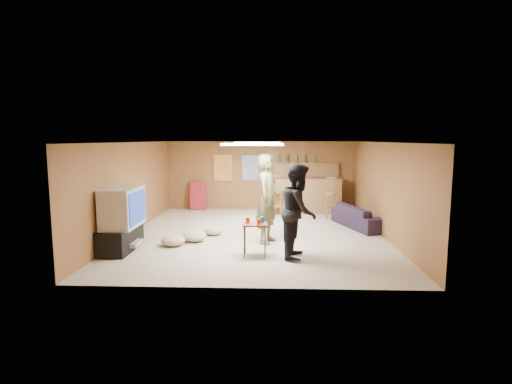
{
  "coord_description": "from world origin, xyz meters",
  "views": [
    {
      "loc": [
        0.37,
        -9.37,
        2.27
      ],
      "look_at": [
        0.0,
        0.2,
        1.0
      ],
      "focal_mm": 28.0,
      "sensor_mm": 36.0,
      "label": 1
    }
  ],
  "objects_px": {
    "tray_table": "(255,240)",
    "sofa": "(361,216)",
    "bar_counter": "(308,195)",
    "person_olive": "(268,199)",
    "tv_body": "(123,207)",
    "person_black": "(299,211)"
  },
  "relations": [
    {
      "from": "tray_table",
      "to": "sofa",
      "type": "bearing_deg",
      "value": 45.14
    },
    {
      "from": "sofa",
      "to": "tray_table",
      "type": "height_order",
      "value": "tray_table"
    },
    {
      "from": "bar_counter",
      "to": "sofa",
      "type": "xyz_separation_m",
      "value": [
        1.2,
        -2.05,
        -0.27
      ]
    },
    {
      "from": "person_black",
      "to": "tv_body",
      "type": "bearing_deg",
      "value": 95.54
    },
    {
      "from": "tv_body",
      "to": "person_olive",
      "type": "height_order",
      "value": "person_olive"
    },
    {
      "from": "person_black",
      "to": "person_olive",
      "type": "bearing_deg",
      "value": 40.52
    },
    {
      "from": "bar_counter",
      "to": "sofa",
      "type": "bearing_deg",
      "value": -59.71
    },
    {
      "from": "tray_table",
      "to": "person_olive",
      "type": "bearing_deg",
      "value": 76.65
    },
    {
      "from": "tray_table",
      "to": "tv_body",
      "type": "bearing_deg",
      "value": 174.44
    },
    {
      "from": "bar_counter",
      "to": "person_olive",
      "type": "height_order",
      "value": "person_olive"
    },
    {
      "from": "tv_body",
      "to": "person_black",
      "type": "bearing_deg",
      "value": -5.05
    },
    {
      "from": "bar_counter",
      "to": "person_black",
      "type": "relative_size",
      "value": 1.1
    },
    {
      "from": "tv_body",
      "to": "person_black",
      "type": "relative_size",
      "value": 0.61
    },
    {
      "from": "tv_body",
      "to": "sofa",
      "type": "relative_size",
      "value": 0.57
    },
    {
      "from": "tv_body",
      "to": "sofa",
      "type": "xyz_separation_m",
      "value": [
        5.35,
        2.4,
        -0.62
      ]
    },
    {
      "from": "tv_body",
      "to": "tray_table",
      "type": "distance_m",
      "value": 2.78
    },
    {
      "from": "person_black",
      "to": "tray_table",
      "type": "distance_m",
      "value": 1.03
    },
    {
      "from": "bar_counter",
      "to": "tray_table",
      "type": "distance_m",
      "value": 4.94
    },
    {
      "from": "sofa",
      "to": "tv_body",
      "type": "bearing_deg",
      "value": 96.33
    },
    {
      "from": "tv_body",
      "to": "person_olive",
      "type": "xyz_separation_m",
      "value": [
        2.94,
        0.74,
        0.08
      ]
    },
    {
      "from": "bar_counter",
      "to": "person_olive",
      "type": "relative_size",
      "value": 1.02
    },
    {
      "from": "tv_body",
      "to": "person_olive",
      "type": "bearing_deg",
      "value": 14.2
    }
  ]
}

